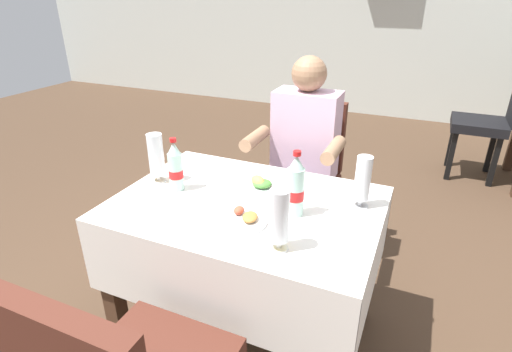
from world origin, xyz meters
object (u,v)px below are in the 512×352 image
at_px(main_dining_table, 247,237).
at_px(beer_glass_left, 362,182).
at_px(background_chair_left, 492,119).
at_px(cola_bottle_primary, 296,187).
at_px(seated_diner_far, 302,156).
at_px(plate_far_diner, 264,186).
at_px(beer_glass_middle, 279,220).
at_px(cola_bottle_secondary, 175,168).
at_px(plate_near_camera, 238,219).
at_px(beer_glass_right, 156,158).
at_px(chair_far_diner_seat, 301,173).

relative_size(main_dining_table, beer_glass_left, 4.99).
bearing_deg(background_chair_left, cola_bottle_primary, -110.38).
height_order(main_dining_table, seated_diner_far, seated_diner_far).
distance_m(plate_far_diner, beer_glass_middle, 0.47).
bearing_deg(cola_bottle_secondary, plate_far_diner, 23.51).
xyz_separation_m(plate_near_camera, beer_glass_middle, (0.21, -0.11, 0.11)).
xyz_separation_m(plate_near_camera, beer_glass_right, (-0.50, 0.17, 0.11)).
bearing_deg(beer_glass_middle, beer_glass_right, 158.42).
distance_m(chair_far_diner_seat, beer_glass_middle, 1.12).
bearing_deg(background_chair_left, plate_far_diner, -115.53).
relative_size(seated_diner_far, beer_glass_middle, 5.50).
xyz_separation_m(main_dining_table, beer_glass_left, (0.45, 0.16, 0.29)).
bearing_deg(background_chair_left, seated_diner_far, -121.52).
height_order(main_dining_table, chair_far_diner_seat, chair_far_diner_seat).
xyz_separation_m(plate_far_diner, cola_bottle_primary, (0.20, -0.15, 0.10)).
height_order(seated_diner_far, cola_bottle_secondary, seated_diner_far).
relative_size(main_dining_table, beer_glass_middle, 4.87).
bearing_deg(beer_glass_left, plate_far_diner, -178.04).
bearing_deg(beer_glass_left, main_dining_table, -160.71).
relative_size(plate_far_diner, beer_glass_middle, 1.01).
distance_m(plate_near_camera, beer_glass_right, 0.54).
bearing_deg(plate_far_diner, main_dining_table, -98.83).
xyz_separation_m(plate_far_diner, beer_glass_right, (-0.49, -0.12, 0.10)).
xyz_separation_m(main_dining_table, beer_glass_right, (-0.47, 0.02, 0.29)).
distance_m(main_dining_table, cola_bottle_secondary, 0.44).
xyz_separation_m(seated_diner_far, plate_far_diner, (-0.01, -0.54, 0.06)).
bearing_deg(plate_far_diner, beer_glass_left, 1.96).
bearing_deg(plate_near_camera, main_dining_table, 102.73).
bearing_deg(plate_near_camera, chair_far_diner_seat, 92.08).
bearing_deg(beer_glass_left, background_chair_left, 73.23).
bearing_deg(beer_glass_right, main_dining_table, -2.62).
xyz_separation_m(seated_diner_far, plate_near_camera, (0.00, -0.83, 0.05)).
height_order(beer_glass_middle, background_chair_left, beer_glass_middle).
xyz_separation_m(chair_far_diner_seat, plate_near_camera, (0.03, -0.94, 0.21)).
bearing_deg(cola_bottle_primary, main_dining_table, 176.76).
bearing_deg(cola_bottle_secondary, cola_bottle_primary, 0.27).
bearing_deg(beer_glass_right, plate_near_camera, -19.01).
distance_m(main_dining_table, seated_diner_far, 0.70).
distance_m(chair_far_diner_seat, cola_bottle_primary, 0.89).
distance_m(plate_near_camera, cola_bottle_primary, 0.26).
relative_size(beer_glass_left, background_chair_left, 0.23).
bearing_deg(plate_near_camera, beer_glass_left, 36.69).
bearing_deg(plate_far_diner, plate_near_camera, -87.64).
bearing_deg(main_dining_table, chair_far_diner_seat, 90.00).
height_order(plate_far_diner, cola_bottle_secondary, cola_bottle_secondary).
height_order(beer_glass_right, cola_bottle_secondary, cola_bottle_secondary).
height_order(main_dining_table, beer_glass_right, beer_glass_right).
relative_size(beer_glass_right, cola_bottle_primary, 0.85).
distance_m(cola_bottle_secondary, background_chair_left, 2.97).
bearing_deg(seated_diner_far, beer_glass_left, -51.51).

